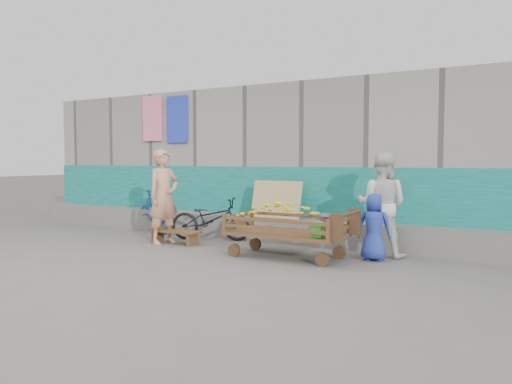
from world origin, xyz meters
The scene contains 9 objects.
ground centered at (0.00, 0.00, 0.00)m, with size 80.00×80.00×0.00m, color #5C5A53.
building_wall centered at (0.00, 4.05, 1.47)m, with size 12.00×3.50×3.00m.
banana_cart centered at (1.07, 1.04, 0.57)m, with size 1.98×0.90×0.84m.
bench centered at (-1.23, 1.16, 0.19)m, with size 1.01×0.30×0.25m.
vendor_man centered at (-1.43, 1.10, 0.86)m, with size 0.63×0.41×1.72m, color tan.
woman centered at (2.36, 1.91, 0.82)m, with size 0.80×0.62×1.65m, color silver.
child centered at (2.36, 1.51, 0.51)m, with size 0.50×0.33×1.03m, color #21359C.
bicycle_dark centered at (-0.92, 1.85, 0.40)m, with size 0.54×1.53×0.81m, color black.
bicycle_blue centered at (-2.53, 2.05, 0.45)m, with size 0.42×1.48×0.89m, color #22429F.
Camera 1 is at (4.62, -5.86, 1.52)m, focal length 35.00 mm.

